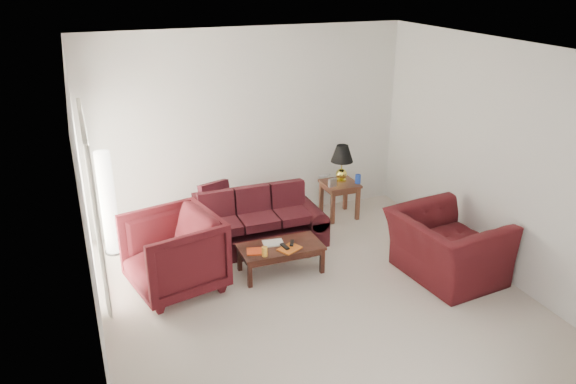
% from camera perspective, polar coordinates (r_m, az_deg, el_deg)
% --- Properties ---
extents(floor, '(5.00, 5.00, 0.00)m').
position_cam_1_polar(floor, '(7.14, 2.49, -10.26)').
color(floor, silver).
rests_on(floor, ground).
extents(blinds, '(0.10, 2.00, 2.16)m').
position_cam_1_polar(blinds, '(7.34, -19.25, -1.10)').
color(blinds, silver).
rests_on(blinds, ground).
extents(sofa, '(2.00, 0.95, 0.80)m').
position_cam_1_polar(sofa, '(8.08, -3.19, -2.96)').
color(sofa, black).
rests_on(sofa, ground).
extents(throw_pillow, '(0.50, 0.35, 0.47)m').
position_cam_1_polar(throw_pillow, '(8.20, -7.40, -0.57)').
color(throw_pillow, black).
rests_on(throw_pillow, sofa).
extents(end_table, '(0.54, 0.54, 0.59)m').
position_cam_1_polar(end_table, '(9.11, 5.23, -0.76)').
color(end_table, '#55281D').
rests_on(end_table, ground).
extents(table_lamp, '(0.37, 0.37, 0.60)m').
position_cam_1_polar(table_lamp, '(8.98, 5.49, 2.92)').
color(table_lamp, '#E9D648').
rests_on(table_lamp, end_table).
extents(clock, '(0.14, 0.08, 0.13)m').
position_cam_1_polar(clock, '(8.80, 4.54, 0.96)').
color(clock, '#B6B5BA').
rests_on(clock, end_table).
extents(blue_canister, '(0.12, 0.12, 0.14)m').
position_cam_1_polar(blue_canister, '(8.98, 7.12, 1.32)').
color(blue_canister, '#1C40B6').
rests_on(blue_canister, end_table).
extents(picture_frame, '(0.19, 0.19, 0.05)m').
position_cam_1_polar(picture_frame, '(9.06, 3.73, 1.66)').
color(picture_frame, '#B4B5B9').
rests_on(picture_frame, end_table).
extents(floor_lamp, '(0.30, 0.30, 1.53)m').
position_cam_1_polar(floor_lamp, '(8.12, -17.82, -1.09)').
color(floor_lamp, white).
rests_on(floor_lamp, ground).
extents(armchair_left, '(1.30, 1.27, 0.99)m').
position_cam_1_polar(armchair_left, '(7.14, -11.56, -6.13)').
color(armchair_left, '#471015').
rests_on(armchair_left, ground).
extents(armchair_right, '(1.29, 1.44, 0.86)m').
position_cam_1_polar(armchair_right, '(7.58, 15.80, -5.37)').
color(armchair_right, '#410F13').
rests_on(armchair_right, ground).
extents(coffee_table, '(1.22, 0.94, 0.38)m').
position_cam_1_polar(coffee_table, '(7.51, -0.75, -6.78)').
color(coffee_table, black).
rests_on(coffee_table, ground).
extents(magazine_red, '(0.31, 0.26, 0.02)m').
position_cam_1_polar(magazine_red, '(7.28, -3.16, -6.03)').
color(magazine_red, red).
rests_on(magazine_red, coffee_table).
extents(magazine_white, '(0.29, 0.23, 0.02)m').
position_cam_1_polar(magazine_white, '(7.47, -1.52, -5.20)').
color(magazine_white, silver).
rests_on(magazine_white, coffee_table).
extents(magazine_orange, '(0.35, 0.32, 0.02)m').
position_cam_1_polar(magazine_orange, '(7.33, 0.17, -5.77)').
color(magazine_orange, '#C45717').
rests_on(magazine_orange, coffee_table).
extents(remote_a, '(0.08, 0.18, 0.02)m').
position_cam_1_polar(remote_a, '(7.34, -0.33, -5.54)').
color(remote_a, black).
rests_on(remote_a, coffee_table).
extents(remote_b, '(0.12, 0.17, 0.02)m').
position_cam_1_polar(remote_b, '(7.43, 0.40, -5.19)').
color(remote_b, black).
rests_on(remote_b, coffee_table).
extents(yellow_glass, '(0.08, 0.08, 0.13)m').
position_cam_1_polar(yellow_glass, '(7.15, -2.39, -6.06)').
color(yellow_glass, '#FAB037').
rests_on(yellow_glass, coffee_table).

